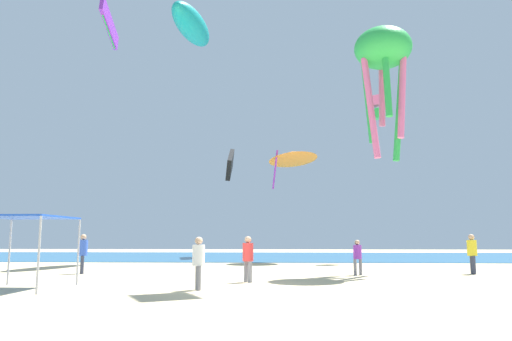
# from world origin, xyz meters

# --- Properties ---
(ground) EXTENTS (110.00, 110.00, 0.10)m
(ground) POSITION_xyz_m (0.00, 0.00, -0.05)
(ground) COLOR #D1BA8C
(ocean_strip) EXTENTS (110.00, 22.92, 0.03)m
(ocean_strip) POSITION_xyz_m (0.00, 28.13, 0.01)
(ocean_strip) COLOR #28608C
(ocean_strip) RESTS_ON ground
(canopy_tent) EXTENTS (2.68, 3.03, 2.46)m
(canopy_tent) POSITION_xyz_m (-7.01, -0.79, 2.32)
(canopy_tent) COLOR #B2B2B7
(canopy_tent) RESTS_ON ground
(person_near_tent) EXTENTS (0.41, 0.39, 1.62)m
(person_near_tent) POSITION_xyz_m (5.36, 5.92, 0.95)
(person_near_tent) COLOR slate
(person_near_tent) RESTS_ON ground
(person_leftmost) EXTENTS (0.45, 0.48, 1.89)m
(person_leftmost) POSITION_xyz_m (-7.79, 6.18, 1.11)
(person_leftmost) COLOR #33384C
(person_leftmost) RESTS_ON ground
(person_central) EXTENTS (0.45, 0.50, 1.89)m
(person_central) POSITION_xyz_m (10.97, 6.87, 1.11)
(person_central) COLOR #33384C
(person_central) RESTS_ON ground
(person_rightmost) EXTENTS (0.42, 0.45, 1.75)m
(person_rightmost) POSITION_xyz_m (-0.97, -0.77, 1.03)
(person_rightmost) COLOR slate
(person_rightmost) RESTS_ON ground
(person_far_shore) EXTENTS (0.42, 0.42, 1.78)m
(person_far_shore) POSITION_xyz_m (0.50, 2.09, 1.05)
(person_far_shore) COLOR slate
(person_far_shore) RESTS_ON ground
(kite_parafoil_purple) EXTENTS (0.60, 4.51, 2.72)m
(kite_parafoil_purple) POSITION_xyz_m (-11.17, 17.36, 17.87)
(kite_parafoil_purple) COLOR purple
(kite_inflatable_teal) EXTENTS (2.95, 7.03, 2.45)m
(kite_inflatable_teal) POSITION_xyz_m (-4.85, 17.49, 17.75)
(kite_inflatable_teal) COLOR teal
(kite_box_pink) EXTENTS (1.03, 0.95, 1.86)m
(kite_box_pink) POSITION_xyz_m (9.11, 18.75, 11.45)
(kite_box_pink) COLOR pink
(kite_delta_orange) EXTENTS (4.96, 4.98, 3.17)m
(kite_delta_orange) POSITION_xyz_m (2.73, 17.91, 7.68)
(kite_delta_orange) COLOR orange
(kite_octopus_green) EXTENTS (3.10, 3.10, 6.90)m
(kite_octopus_green) POSITION_xyz_m (7.13, 7.02, 11.05)
(kite_octopus_green) COLOR green
(kite_parafoil_black) EXTENTS (0.92, 6.16, 3.74)m
(kite_parafoil_black) POSITION_xyz_m (-2.74, 26.46, 8.37)
(kite_parafoil_black) COLOR black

